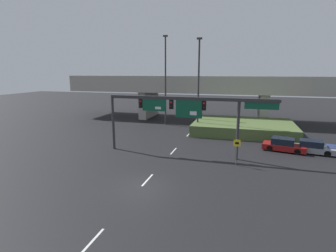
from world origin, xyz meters
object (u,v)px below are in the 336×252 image
(signal_gantry, at_px, (183,108))
(parked_sedan_mid_right, at_px, (312,147))
(parked_sedan_near_right, at_px, (284,145))
(highway_light_pole_far, at_px, (165,79))
(speed_limit_sign, at_px, (237,148))
(highway_light_pole_near, at_px, (198,84))

(signal_gantry, relative_size, parked_sedan_mid_right, 3.84)
(parked_sedan_near_right, relative_size, parked_sedan_mid_right, 1.05)
(highway_light_pole_far, xyz_separation_m, parked_sedan_mid_right, (19.23, -10.52, -6.70))
(speed_limit_sign, xyz_separation_m, highway_light_pole_far, (-11.67, 16.58, 5.73))
(speed_limit_sign, bearing_deg, highway_light_pole_far, 125.14)
(speed_limit_sign, distance_m, parked_sedan_near_right, 7.80)
(signal_gantry, relative_size, speed_limit_sign, 6.87)
(signal_gantry, height_order, highway_light_pole_near, highway_light_pole_near)
(speed_limit_sign, relative_size, parked_sedan_mid_right, 0.56)
(signal_gantry, bearing_deg, highway_light_pole_near, 91.24)
(highway_light_pole_near, bearing_deg, parked_sedan_near_right, -30.36)
(highway_light_pole_far, bearing_deg, parked_sedan_mid_right, -28.67)
(parked_sedan_near_right, bearing_deg, signal_gantry, -145.32)
(highway_light_pole_near, relative_size, highway_light_pole_far, 0.92)
(highway_light_pole_near, xyz_separation_m, parked_sedan_mid_right, (13.23, -6.15, -6.17))
(speed_limit_sign, relative_size, parked_sedan_near_right, 0.53)
(highway_light_pole_near, relative_size, parked_sedan_mid_right, 2.90)
(signal_gantry, xyz_separation_m, speed_limit_sign, (5.45, -1.76, -3.29))
(signal_gantry, xyz_separation_m, parked_sedan_near_right, (10.24, 4.32, -4.24))
(parked_sedan_near_right, bearing_deg, speed_limit_sign, -116.49)
(speed_limit_sign, relative_size, highway_light_pole_near, 0.19)
(speed_limit_sign, xyz_separation_m, highway_light_pole_near, (-5.67, 12.21, 5.19))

